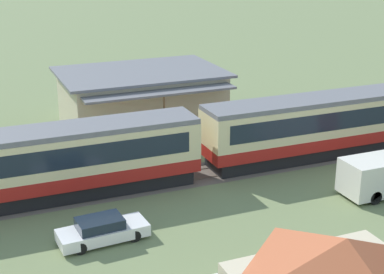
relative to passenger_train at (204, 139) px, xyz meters
name	(u,v)px	position (x,y,z in m)	size (l,w,h in m)	color
passenger_train	(204,139)	(0.00, 0.00, 0.00)	(82.43, 3.14, 4.20)	#AD1E19
railway_track	(196,175)	(-0.54, 0.00, -2.32)	(151.81, 3.60, 0.04)	#665B51
station_building	(141,98)	(-0.57, 10.99, -0.07)	(12.61, 9.85, 4.46)	beige
parked_car_white	(102,230)	(-8.13, -6.05, -1.73)	(4.58, 2.02, 1.28)	white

